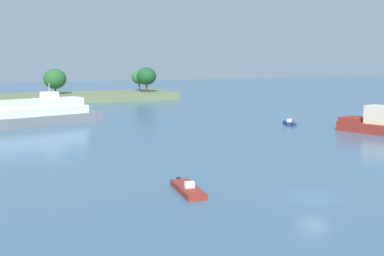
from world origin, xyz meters
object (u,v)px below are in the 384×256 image
small_motorboat (289,123)px  tugboat (377,124)px  fishing_skiff (188,189)px  white_riverboat (34,114)px

small_motorboat → tugboat: bearing=-64.4°
tugboat → fishing_skiff: bearing=-154.6°
white_riverboat → small_motorboat: bearing=-23.2°
white_riverboat → tugboat: bearing=-33.3°
tugboat → small_motorboat: bearing=115.6°
tugboat → white_riverboat: 53.05m
tugboat → fishing_skiff: (-38.06, -18.08, -1.08)m
small_motorboat → fishing_skiff: bearing=-135.9°
tugboat → fishing_skiff: 42.15m
fishing_skiff → white_riverboat: (-6.26, 47.24, 1.57)m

